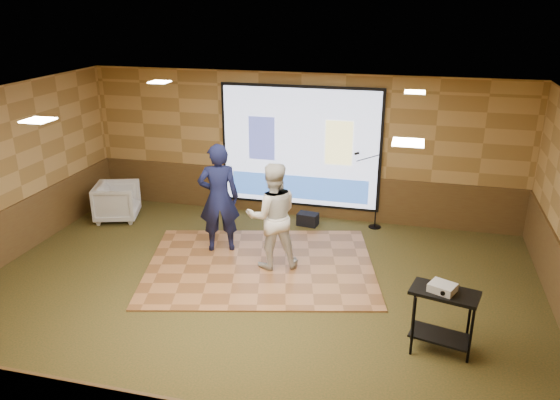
% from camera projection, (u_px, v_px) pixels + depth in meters
% --- Properties ---
extents(ground, '(9.00, 9.00, 0.00)m').
position_uv_depth(ground, '(252.00, 296.00, 8.52)').
color(ground, '#2A3317').
rests_on(ground, ground).
extents(room_shell, '(9.04, 7.04, 3.02)m').
position_uv_depth(room_shell, '(249.00, 167.00, 7.79)').
color(room_shell, '#AF8648').
rests_on(room_shell, ground).
extents(wainscot_back, '(9.00, 0.04, 0.95)m').
position_uv_depth(wainscot_back, '(300.00, 194.00, 11.51)').
color(wainscot_back, '#4F321A').
rests_on(wainscot_back, ground).
extents(wainscot_left, '(0.04, 7.00, 0.95)m').
position_uv_depth(wainscot_left, '(2.00, 239.00, 9.38)').
color(wainscot_left, '#4F321A').
rests_on(wainscot_left, ground).
extents(projector_screen, '(3.32, 0.06, 2.52)m').
position_uv_depth(projector_screen, '(300.00, 149.00, 11.12)').
color(projector_screen, black).
rests_on(projector_screen, room_shell).
extents(downlight_nw, '(0.32, 0.32, 0.02)m').
position_uv_depth(downlight_nw, '(159.00, 82.00, 9.62)').
color(downlight_nw, beige).
rests_on(downlight_nw, room_shell).
extents(downlight_ne, '(0.32, 0.32, 0.02)m').
position_uv_depth(downlight_ne, '(415.00, 92.00, 8.61)').
color(downlight_ne, beige).
rests_on(downlight_ne, room_shell).
extents(downlight_sw, '(0.32, 0.32, 0.02)m').
position_uv_depth(downlight_sw, '(38.00, 120.00, 6.63)').
color(downlight_sw, beige).
rests_on(downlight_sw, room_shell).
extents(downlight_se, '(0.32, 0.32, 0.02)m').
position_uv_depth(downlight_se, '(408.00, 142.00, 5.61)').
color(downlight_se, beige).
rests_on(downlight_se, room_shell).
extents(dance_floor, '(4.47, 3.79, 0.03)m').
position_uv_depth(dance_floor, '(260.00, 265.00, 9.44)').
color(dance_floor, '#A3693C').
rests_on(dance_floor, ground).
extents(player_left, '(0.85, 0.70, 1.99)m').
position_uv_depth(player_left, '(219.00, 198.00, 9.70)').
color(player_left, '#13183E').
rests_on(player_left, dance_floor).
extents(player_right, '(1.10, 0.99, 1.84)m').
position_uv_depth(player_right, '(272.00, 216.00, 9.10)').
color(player_right, silver).
rests_on(player_right, dance_floor).
extents(av_table, '(0.84, 0.44, 0.88)m').
position_uv_depth(av_table, '(443.00, 310.00, 6.99)').
color(av_table, black).
rests_on(av_table, ground).
extents(projector, '(0.39, 0.37, 0.10)m').
position_uv_depth(projector, '(442.00, 288.00, 6.88)').
color(projector, silver).
rests_on(projector, av_table).
extents(mic_stand, '(0.61, 0.25, 1.56)m').
position_uv_depth(mic_stand, '(373.00, 204.00, 10.89)').
color(mic_stand, black).
rests_on(mic_stand, ground).
extents(banquet_chair, '(1.07, 1.05, 0.78)m').
position_uv_depth(banquet_chair, '(117.00, 202.00, 11.33)').
color(banquet_chair, gray).
rests_on(banquet_chair, ground).
extents(duffel_bag, '(0.44, 0.32, 0.25)m').
position_uv_depth(duffel_bag, '(308.00, 219.00, 11.12)').
color(duffel_bag, black).
rests_on(duffel_bag, ground).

